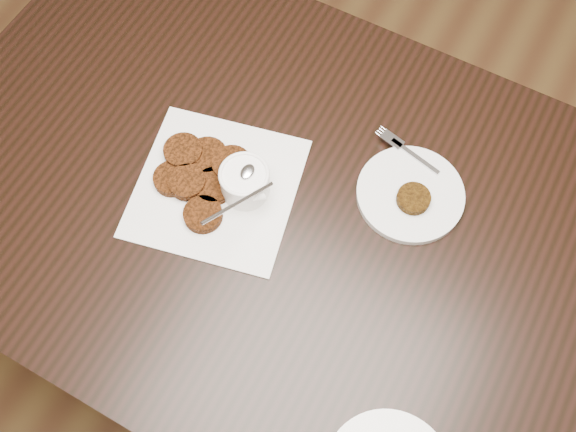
% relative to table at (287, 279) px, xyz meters
% --- Properties ---
extents(floor, '(4.00, 4.00, 0.00)m').
position_rel_table_xyz_m(floor, '(0.08, -0.13, -0.38)').
color(floor, brown).
rests_on(floor, ground).
extents(table, '(1.35, 0.87, 0.75)m').
position_rel_table_xyz_m(table, '(0.00, 0.00, 0.00)').
color(table, black).
rests_on(table, floor).
extents(napkin, '(0.32, 0.32, 0.00)m').
position_rel_table_xyz_m(napkin, '(-0.12, -0.03, 0.38)').
color(napkin, white).
rests_on(napkin, table).
extents(sauce_ramekin, '(0.12, 0.12, 0.12)m').
position_rel_table_xyz_m(sauce_ramekin, '(-0.08, -0.01, 0.44)').
color(sauce_ramekin, white).
rests_on(sauce_ramekin, napkin).
extents(patty_cluster, '(0.27, 0.27, 0.02)m').
position_rel_table_xyz_m(patty_cluster, '(-0.16, -0.03, 0.39)').
color(patty_cluster, '#642A0D').
rests_on(patty_cluster, napkin).
extents(plate_with_patty, '(0.22, 0.22, 0.03)m').
position_rel_table_xyz_m(plate_with_patty, '(0.18, 0.12, 0.39)').
color(plate_with_patty, silver).
rests_on(plate_with_patty, table).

